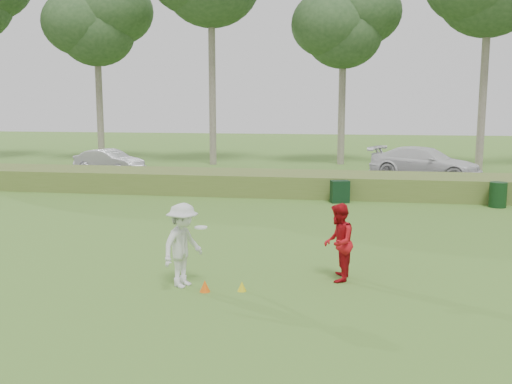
% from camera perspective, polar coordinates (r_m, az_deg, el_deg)
% --- Properties ---
extents(ground, '(120.00, 120.00, 0.00)m').
position_cam_1_polar(ground, '(13.06, -2.98, -8.34)').
color(ground, '#3F7025').
rests_on(ground, ground).
extents(reed_strip, '(80.00, 3.00, 0.90)m').
position_cam_1_polar(reed_strip, '(24.56, 3.13, 0.88)').
color(reed_strip, '#51692A').
rests_on(reed_strip, ground).
extents(park_road, '(80.00, 6.00, 0.06)m').
position_cam_1_polar(park_road, '(29.54, 4.23, 1.40)').
color(park_road, '#2D2D2D').
rests_on(park_road, ground).
extents(tree_2, '(6.50, 6.50, 12.00)m').
position_cam_1_polar(tree_2, '(40.18, -15.69, 15.87)').
color(tree_2, gray).
rests_on(tree_2, ground).
extents(tree_4, '(6.24, 6.24, 11.50)m').
position_cam_1_polar(tree_4, '(36.98, 8.76, 16.13)').
color(tree_4, gray).
rests_on(tree_4, ground).
extents(player_white, '(1.06, 1.33, 1.80)m').
position_cam_1_polar(player_white, '(12.16, -7.33, -5.30)').
color(player_white, silver).
rests_on(player_white, ground).
extents(player_red, '(0.71, 0.88, 1.72)m').
position_cam_1_polar(player_red, '(12.60, 8.24, -5.01)').
color(player_red, '#B10F16').
rests_on(player_red, ground).
extents(cone_orange, '(0.22, 0.22, 0.24)m').
position_cam_1_polar(cone_orange, '(11.98, -5.13, -9.35)').
color(cone_orange, '#F55D0C').
rests_on(cone_orange, ground).
extents(cone_yellow, '(0.19, 0.19, 0.21)m').
position_cam_1_polar(cone_yellow, '(11.98, -1.42, -9.40)').
color(cone_yellow, yellow).
rests_on(cone_yellow, ground).
extents(utility_cabinet, '(0.80, 0.63, 0.87)m').
position_cam_1_polar(utility_cabinet, '(22.52, 8.39, 0.03)').
color(utility_cabinet, black).
rests_on(utility_cabinet, ground).
extents(trash_bin, '(0.67, 0.67, 0.95)m').
position_cam_1_polar(trash_bin, '(23.14, 23.03, -0.25)').
color(trash_bin, black).
rests_on(trash_bin, ground).
extents(car_mid, '(4.20, 2.45, 1.31)m').
position_cam_1_polar(car_mid, '(32.17, -14.47, 2.98)').
color(car_mid, silver).
rests_on(car_mid, park_road).
extents(car_right, '(5.97, 4.32, 1.61)m').
position_cam_1_polar(car_right, '(30.11, 16.54, 2.80)').
color(car_right, silver).
rests_on(car_right, park_road).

